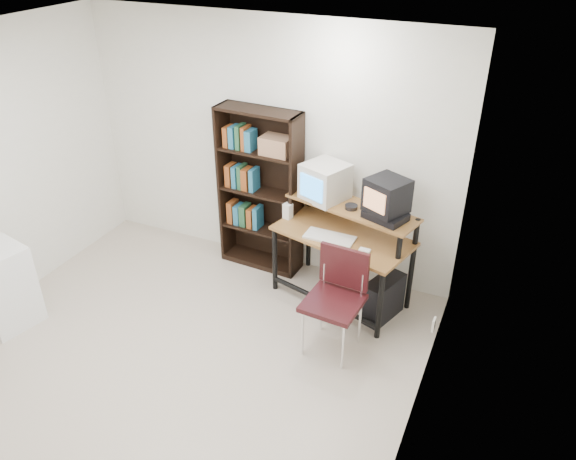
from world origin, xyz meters
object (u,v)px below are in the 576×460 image
at_px(crt_tv, 387,195).
at_px(mini_fridge, 2,287).
at_px(crt_monitor, 325,182).
at_px(bookshelf, 261,188).
at_px(school_chair, 337,291).
at_px(computer_desk, 344,237).
at_px(pc_tower, 383,298).

distance_m(crt_tv, mini_fridge, 3.60).
bearing_deg(crt_monitor, bookshelf, -165.13).
height_order(crt_monitor, school_chair, crt_monitor).
xyz_separation_m(computer_desk, pc_tower, (0.46, -0.14, -0.49)).
xyz_separation_m(computer_desk, crt_tv, (0.37, 0.02, 0.51)).
bearing_deg(school_chair, mini_fridge, -157.38).
bearing_deg(mini_fridge, computer_desk, 43.60).
distance_m(pc_tower, mini_fridge, 3.53).
height_order(crt_monitor, pc_tower, crt_monitor).
distance_m(crt_monitor, crt_tv, 0.66).
xyz_separation_m(pc_tower, school_chair, (-0.28, -0.55, 0.37)).
bearing_deg(computer_desk, pc_tower, -1.79).
bearing_deg(pc_tower, crt_monitor, 175.87).
bearing_deg(bookshelf, crt_monitor, -4.22).
bearing_deg(crt_monitor, mini_fridge, -121.37).
relative_size(bookshelf, mini_fridge, 2.21).
bearing_deg(computer_desk, crt_monitor, 162.58).
bearing_deg(mini_fridge, pc_tower, 37.78).
bearing_deg(pc_tower, computer_desk, -177.89).
distance_m(computer_desk, crt_tv, 0.63).
xyz_separation_m(school_chair, mini_fridge, (-2.90, -0.96, -0.18)).
relative_size(crt_tv, pc_tower, 0.96).
xyz_separation_m(crt_monitor, pc_tower, (0.74, -0.31, -0.94)).
height_order(school_chair, bookshelf, bookshelf).
relative_size(crt_monitor, mini_fridge, 0.62).
bearing_deg(school_chair, bookshelf, 145.76).
height_order(pc_tower, school_chair, school_chair).
bearing_deg(mini_fridge, school_chair, 30.79).
relative_size(school_chair, mini_fridge, 1.18).
relative_size(crt_monitor, crt_tv, 1.12).
relative_size(crt_monitor, bookshelf, 0.28).
xyz_separation_m(crt_tv, pc_tower, (0.10, -0.15, -0.99)).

